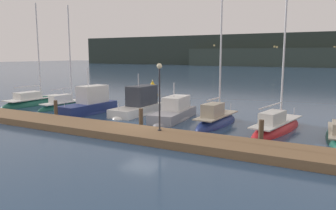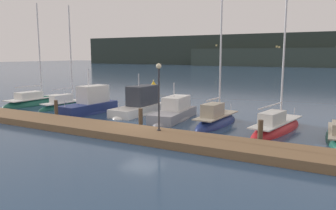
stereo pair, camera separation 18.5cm
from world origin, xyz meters
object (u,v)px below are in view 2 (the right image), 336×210
object	(u,v)px
sailboat_berth_7	(276,129)
dock_lamppost	(159,86)
sailboat_berth_1	(37,103)
sailboat_berth_2	(68,105)
channel_buoy	(154,90)
motorboat_berth_4	(139,108)
motorboat_berth_5	(174,115)
sailboat_berth_6	(216,122)
motorboat_berth_3	(90,107)

from	to	relation	value
sailboat_berth_7	dock_lamppost	world-z (taller)	sailboat_berth_7
sailboat_berth_1	sailboat_berth_2	xyz separation A→B (m)	(4.17, 0.17, 0.04)
channel_buoy	motorboat_berth_4	bearing A→B (deg)	-64.40
sailboat_berth_1	dock_lamppost	xyz separation A→B (m)	(17.74, -5.74, 3.02)
motorboat_berth_4	sailboat_berth_7	size ratio (longest dim) A/B	0.58
motorboat_berth_5	dock_lamppost	bearing A→B (deg)	-70.94
sailboat_berth_1	sailboat_berth_7	world-z (taller)	sailboat_berth_7
sailboat_berth_1	sailboat_berth_6	xyz separation A→B (m)	(19.47, -0.64, 0.06)
sailboat_berth_1	sailboat_berth_6	bearing A→B (deg)	-1.89
sailboat_berth_2	motorboat_berth_3	world-z (taller)	sailboat_berth_2
motorboat_berth_4	channel_buoy	world-z (taller)	motorboat_berth_4
motorboat_berth_5	channel_buoy	bearing A→B (deg)	127.34
sailboat_berth_7	channel_buoy	xyz separation A→B (m)	(-16.92, 12.36, 0.57)
sailboat_berth_1	motorboat_berth_4	bearing A→B (deg)	3.14
sailboat_berth_1	channel_buoy	bearing A→B (deg)	60.28
sailboat_berth_6	dock_lamppost	size ratio (longest dim) A/B	2.39
sailboat_berth_2	dock_lamppost	bearing A→B (deg)	-23.53
motorboat_berth_5	motorboat_berth_3	bearing A→B (deg)	-172.75
sailboat_berth_7	dock_lamppost	bearing A→B (deg)	-138.88
motorboat_berth_4	sailboat_berth_7	distance (m)	11.67
sailboat_berth_1	dock_lamppost	distance (m)	18.89
sailboat_berth_2	sailboat_berth_1	bearing A→B (deg)	-177.69
sailboat_berth_2	motorboat_berth_5	distance (m)	11.65
sailboat_berth_2	motorboat_berth_3	distance (m)	4.16
motorboat_berth_5	channel_buoy	world-z (taller)	motorboat_berth_5
motorboat_berth_4	dock_lamppost	bearing A→B (deg)	-48.28
motorboat_berth_5	sailboat_berth_1	bearing A→B (deg)	179.38
motorboat_berth_5	sailboat_berth_6	bearing A→B (deg)	-7.36
motorboat_berth_3	dock_lamppost	xyz separation A→B (m)	(9.64, -4.59, 2.66)
sailboat_berth_1	sailboat_berth_2	distance (m)	4.17
motorboat_berth_4	sailboat_berth_2	bearing A→B (deg)	-176.42
sailboat_berth_7	motorboat_berth_5	bearing A→B (deg)	176.85
sailboat_berth_7	motorboat_berth_3	bearing A→B (deg)	-177.96
motorboat_berth_5	dock_lamppost	distance (m)	6.54
motorboat_berth_4	channel_buoy	xyz separation A→B (m)	(-5.32, 11.10, 0.28)
sailboat_berth_1	sailboat_berth_2	size ratio (longest dim) A/B	1.07
channel_buoy	dock_lamppost	xyz separation A→B (m)	(11.03, -17.51, 2.41)
motorboat_berth_4	sailboat_berth_7	bearing A→B (deg)	-6.20
channel_buoy	sailboat_berth_6	bearing A→B (deg)	-44.19
sailboat_berth_2	sailboat_berth_7	xyz separation A→B (m)	(19.46, -0.77, -0.01)
motorboat_berth_4	sailboat_berth_1	bearing A→B (deg)	-176.86
sailboat_berth_6	sailboat_berth_7	world-z (taller)	sailboat_berth_7
sailboat_berth_2	dock_lamppost	xyz separation A→B (m)	(13.57, -5.91, 2.98)
sailboat_berth_1	dock_lamppost	world-z (taller)	sailboat_berth_1
motorboat_berth_5	dock_lamppost	size ratio (longest dim) A/B	1.55
motorboat_berth_3	dock_lamppost	world-z (taller)	dock_lamppost
sailboat_berth_1	channel_buoy	xyz separation A→B (m)	(6.71, 11.76, 0.61)
motorboat_berth_3	sailboat_berth_6	world-z (taller)	sailboat_berth_6
sailboat_berth_2	motorboat_berth_3	bearing A→B (deg)	-18.59
motorboat_berth_3	motorboat_berth_4	xyz separation A→B (m)	(3.93, 1.81, -0.03)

